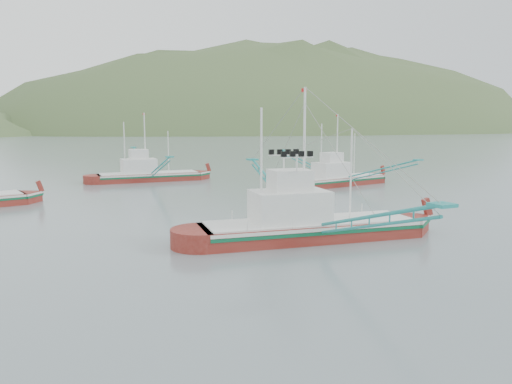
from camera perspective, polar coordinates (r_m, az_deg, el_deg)
name	(u,v)px	position (r m, az deg, el deg)	size (l,w,h in m)	color
ground	(296,253)	(32.54, 4.56, -6.91)	(1200.00, 1200.00, 0.00)	slate
main_boat	(307,213)	(35.88, 5.89, -2.44)	(16.26, 28.51, 11.61)	maroon
bg_boat_right	(338,173)	(67.65, 9.37, 2.17)	(14.33, 25.03, 10.20)	maroon
bg_boat_far	(148,171)	(73.30, -12.29, 2.35)	(14.47, 25.97, 10.51)	maroon
headland_right	(290,131)	(523.97, 3.92, 6.97)	(684.00, 432.00, 306.00)	#435A2E
ridge_distant	(65,131)	(589.08, -21.02, 6.57)	(960.00, 400.00, 240.00)	slate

